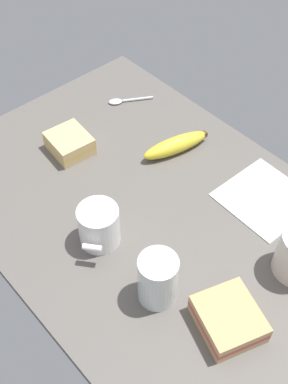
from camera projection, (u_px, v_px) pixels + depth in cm
name	position (u px, v px, depth cm)	size (l,w,h in cm)	color
tabletop	(144.00, 204.00, 104.09)	(90.00, 64.00, 2.00)	#5B5651
coffee_mug_black	(99.00, 225.00, 93.39)	(9.28, 9.94, 8.82)	white
sandwich_main	(228.00, 319.00, 83.10)	(13.81, 13.12, 4.40)	tan
sandwich_side	(70.00, 143.00, 111.98)	(10.31, 9.44, 4.40)	#DBB77A
glass_of_milk	(158.00, 281.00, 85.06)	(7.15, 7.15, 10.77)	silver
banana	(176.00, 145.00, 111.88)	(7.80, 17.09, 3.96)	yellow
spoon	(124.00, 101.00, 125.19)	(7.33, 10.76, 0.80)	silver
paper_napkin	(265.00, 198.00, 103.71)	(16.99, 16.99, 0.30)	white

